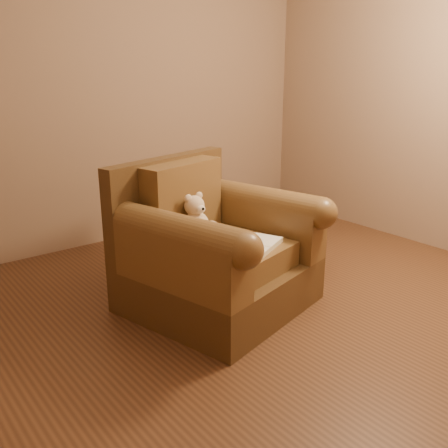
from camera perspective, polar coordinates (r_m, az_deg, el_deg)
floor at (r=3.26m, az=5.74°, el=-10.46°), size 4.00×4.00×0.00m
room at (r=2.88m, az=6.86°, el=21.22°), size 4.02×4.02×2.71m
armchair at (r=3.27m, az=-1.21°, el=-3.17°), size 1.26×1.22×0.95m
teddy_bear at (r=3.22m, az=-3.06°, el=0.25°), size 0.23×0.25×0.31m
guidebook at (r=3.08m, az=3.20°, el=-2.54°), size 0.48×0.40×0.03m
side_table at (r=3.83m, az=9.50°, el=-1.83°), size 0.35×0.35×0.49m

